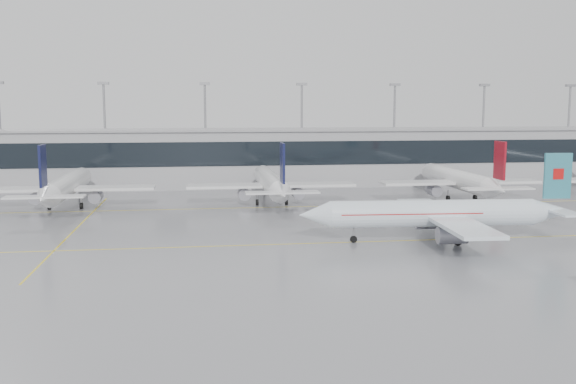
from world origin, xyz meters
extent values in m
plane|color=gray|center=(0.00, 0.00, 0.00)|extent=(320.00, 320.00, 0.00)
cube|color=yellow|center=(0.00, 0.00, 0.01)|extent=(120.00, 0.25, 0.01)
cube|color=yellow|center=(0.00, 30.00, 0.01)|extent=(120.00, 0.25, 0.01)
cube|color=yellow|center=(-30.00, 15.00, 0.01)|extent=(0.25, 60.00, 0.01)
cube|color=#959598|center=(0.00, 62.00, 6.00)|extent=(180.00, 15.00, 12.00)
cube|color=black|center=(0.00, 54.45, 7.50)|extent=(180.00, 0.20, 5.00)
cube|color=gray|center=(0.00, 62.00, 12.20)|extent=(182.00, 16.00, 0.40)
cylinder|color=gray|center=(-55.00, 68.00, 11.00)|extent=(0.50, 0.50, 22.00)
cylinder|color=gray|center=(-33.00, 68.00, 11.00)|extent=(0.50, 0.50, 22.00)
cube|color=gray|center=(-33.00, 68.00, 22.30)|extent=(2.40, 1.00, 0.60)
cylinder|color=gray|center=(-11.00, 68.00, 11.00)|extent=(0.50, 0.50, 22.00)
cube|color=gray|center=(-11.00, 68.00, 22.30)|extent=(2.40, 1.00, 0.60)
cylinder|color=gray|center=(11.00, 68.00, 11.00)|extent=(0.50, 0.50, 22.00)
cube|color=gray|center=(11.00, 68.00, 22.30)|extent=(2.40, 1.00, 0.60)
cylinder|color=gray|center=(33.00, 68.00, 11.00)|extent=(0.50, 0.50, 22.00)
cube|color=gray|center=(33.00, 68.00, 22.30)|extent=(2.40, 1.00, 0.60)
cylinder|color=gray|center=(55.00, 68.00, 11.00)|extent=(0.50, 0.50, 22.00)
cube|color=gray|center=(55.00, 68.00, 22.30)|extent=(2.40, 1.00, 0.60)
cylinder|color=gray|center=(77.00, 68.00, 11.00)|extent=(0.50, 0.50, 22.00)
cube|color=gray|center=(77.00, 68.00, 22.30)|extent=(2.40, 1.00, 0.60)
cylinder|color=white|center=(16.79, -0.95, 3.65)|extent=(26.42, 4.93, 3.45)
cone|color=white|center=(1.69, -0.09, 3.65)|extent=(4.19, 3.67, 3.45)
cone|color=white|center=(32.70, -1.85, 3.65)|extent=(5.79, 3.76, 3.45)
cube|color=white|center=(18.29, -1.03, 3.25)|extent=(6.61, 28.69, 0.45)
cube|color=white|center=(32.90, -1.86, 3.95)|extent=(3.42, 11.08, 0.25)
cube|color=teal|center=(33.10, -1.87, 8.31)|extent=(3.61, 0.55, 5.88)
cylinder|color=gray|center=(17.52, -5.80, 1.75)|extent=(3.71, 2.30, 2.10)
cylinder|color=gray|center=(18.06, 3.79, 1.75)|extent=(3.71, 2.30, 2.10)
cylinder|color=gray|center=(6.68, -0.37, 1.19)|extent=(0.20, 0.20, 1.48)
cylinder|color=black|center=(6.68, -0.37, 0.45)|extent=(0.92, 0.35, 0.90)
cylinder|color=gray|center=(19.14, -3.69, 1.29)|extent=(0.24, 0.24, 1.48)
cylinder|color=black|center=(19.14, -3.69, 0.55)|extent=(1.12, 0.51, 1.10)
cylinder|color=gray|center=(19.44, 1.51, 1.29)|extent=(0.24, 0.24, 1.48)
cylinder|color=black|center=(19.44, 1.51, 0.55)|extent=(1.12, 0.51, 1.10)
cube|color=#B70F0F|center=(33.10, -1.87, 8.57)|extent=(1.42, 0.53, 1.40)
cube|color=#B70F0F|center=(13.80, -0.78, 3.85)|extent=(18.17, 4.50, 0.12)
cylinder|color=silver|center=(-35.00, 35.00, 3.80)|extent=(3.59, 27.36, 3.59)
cone|color=silver|center=(-35.00, 50.68, 3.80)|extent=(3.59, 4.00, 3.59)
cone|color=silver|center=(-35.00, 18.52, 3.80)|extent=(3.59, 5.60, 3.59)
cube|color=silver|center=(-35.00, 33.50, 3.40)|extent=(29.64, 5.00, 0.45)
cube|color=silver|center=(-35.00, 18.32, 4.10)|extent=(11.40, 2.80, 0.25)
cube|color=#0F1238|center=(-35.00, 18.12, 8.66)|extent=(0.35, 3.60, 6.12)
cylinder|color=gray|center=(-39.80, 34.00, 1.90)|extent=(2.10, 3.60, 2.10)
cylinder|color=gray|center=(-30.20, 34.00, 1.90)|extent=(2.10, 3.60, 2.10)
cylinder|color=gray|center=(-35.00, 45.68, 1.23)|extent=(0.20, 0.20, 1.56)
cylinder|color=black|center=(-35.00, 45.68, 0.45)|extent=(0.30, 0.90, 0.90)
cylinder|color=gray|center=(-37.60, 32.50, 1.33)|extent=(0.24, 0.24, 1.56)
cylinder|color=black|center=(-37.60, 32.50, 0.55)|extent=(0.45, 1.10, 1.10)
cylinder|color=gray|center=(-32.40, 32.50, 1.33)|extent=(0.24, 0.24, 1.56)
cylinder|color=black|center=(-32.40, 32.50, 0.55)|extent=(0.45, 1.10, 1.10)
cylinder|color=silver|center=(0.00, 35.00, 3.80)|extent=(3.59, 27.36, 3.59)
cone|color=silver|center=(0.00, 50.68, 3.80)|extent=(3.59, 4.00, 3.59)
cone|color=silver|center=(0.00, 18.52, 3.80)|extent=(3.59, 5.60, 3.59)
cube|color=silver|center=(0.00, 33.50, 3.40)|extent=(29.64, 5.00, 0.45)
cube|color=silver|center=(0.00, 18.32, 4.10)|extent=(11.40, 2.80, 0.25)
cube|color=#0F1238|center=(0.00, 18.12, 8.66)|extent=(0.35, 3.60, 6.12)
cylinder|color=gray|center=(-4.80, 34.00, 1.90)|extent=(2.10, 3.60, 2.10)
cylinder|color=gray|center=(4.80, 34.00, 1.90)|extent=(2.10, 3.60, 2.10)
cylinder|color=gray|center=(0.00, 45.68, 1.23)|extent=(0.20, 0.20, 1.56)
cylinder|color=black|center=(0.00, 45.68, 0.45)|extent=(0.30, 0.90, 0.90)
cylinder|color=gray|center=(-2.60, 32.50, 1.33)|extent=(0.24, 0.24, 1.56)
cylinder|color=black|center=(-2.60, 32.50, 0.55)|extent=(0.45, 1.10, 1.10)
cylinder|color=gray|center=(2.60, 32.50, 1.33)|extent=(0.24, 0.24, 1.56)
cylinder|color=black|center=(2.60, 32.50, 0.55)|extent=(0.45, 1.10, 1.10)
cylinder|color=silver|center=(35.00, 35.00, 3.80)|extent=(3.59, 27.36, 3.59)
cone|color=silver|center=(35.00, 50.68, 3.80)|extent=(3.59, 4.00, 3.59)
cone|color=silver|center=(35.00, 18.52, 3.80)|extent=(3.59, 5.60, 3.59)
cube|color=silver|center=(35.00, 33.50, 3.40)|extent=(29.64, 5.00, 0.45)
cube|color=silver|center=(35.00, 18.32, 4.10)|extent=(11.40, 2.80, 0.25)
cube|color=maroon|center=(35.00, 18.12, 8.66)|extent=(0.35, 3.60, 6.12)
cylinder|color=gray|center=(30.20, 34.00, 1.90)|extent=(2.10, 3.60, 2.10)
cylinder|color=gray|center=(39.80, 34.00, 1.90)|extent=(2.10, 3.60, 2.10)
cylinder|color=gray|center=(35.00, 45.68, 1.23)|extent=(0.20, 0.20, 1.56)
cylinder|color=black|center=(35.00, 45.68, 0.45)|extent=(0.30, 0.90, 0.90)
cylinder|color=gray|center=(32.40, 32.50, 1.33)|extent=(0.24, 0.24, 1.56)
cylinder|color=black|center=(32.40, 32.50, 0.55)|extent=(0.45, 1.10, 1.10)
cylinder|color=gray|center=(37.60, 32.50, 1.33)|extent=(0.24, 0.24, 1.56)
cylinder|color=black|center=(37.60, 32.50, 0.55)|extent=(0.45, 1.10, 1.10)
camera|label=1|loc=(-12.59, -78.22, 17.05)|focal=40.00mm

